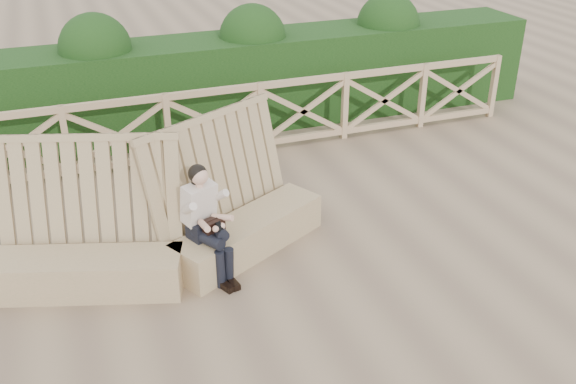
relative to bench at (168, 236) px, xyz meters
name	(u,v)px	position (x,y,z in m)	size (l,w,h in m)	color
ground	(299,281)	(1.25, -0.79, -0.39)	(60.00, 60.00, 0.00)	brown
bench	(168,236)	(0.00, 0.00, 0.00)	(3.85, 1.60, 1.56)	#8B774F
woman	(206,218)	(0.38, -0.27, 0.30)	(0.50, 0.79, 1.28)	black
guardrail	(215,123)	(1.25, 2.71, 0.16)	(10.10, 0.09, 1.10)	#9B815A
hedge	(196,87)	(1.25, 3.91, 0.36)	(12.00, 1.20, 1.50)	black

